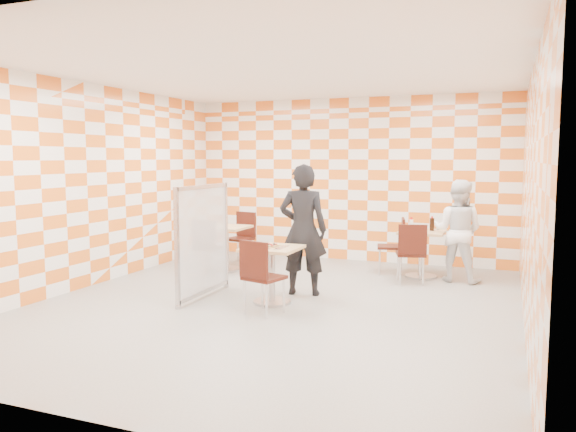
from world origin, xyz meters
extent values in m
plane|color=gray|center=(0.00, 0.00, 0.00)|extent=(7.00, 7.00, 0.00)
plane|color=white|center=(0.00, 0.00, 3.00)|extent=(7.00, 7.00, 0.00)
plane|color=white|center=(0.00, 3.50, 1.50)|extent=(6.00, 0.00, 6.00)
plane|color=white|center=(-3.00, 0.00, 1.50)|extent=(0.00, 7.00, 7.00)
plane|color=white|center=(3.00, 0.00, 1.50)|extent=(0.00, 7.00, 7.00)
cube|color=tan|center=(-0.08, 0.07, 0.73)|extent=(0.70, 0.70, 0.04)
cylinder|color=#A5A5AA|center=(-0.08, 0.07, 0.37)|extent=(0.08, 0.08, 0.70)
cylinder|color=#A5A5AA|center=(-0.08, 0.07, 0.01)|extent=(0.50, 0.50, 0.03)
cube|color=tan|center=(1.52, 2.42, 0.73)|extent=(0.70, 0.70, 0.04)
cylinder|color=#A5A5AA|center=(1.52, 2.42, 0.37)|extent=(0.08, 0.08, 0.70)
cylinder|color=#A5A5AA|center=(1.52, 2.42, 0.01)|extent=(0.50, 0.50, 0.03)
cube|color=tan|center=(-1.66, 1.80, 0.73)|extent=(0.70, 0.70, 0.04)
cylinder|color=#A5A5AA|center=(-1.66, 1.80, 0.37)|extent=(0.08, 0.08, 0.70)
cylinder|color=#A5A5AA|center=(-1.66, 1.80, 0.01)|extent=(0.50, 0.50, 0.03)
cube|color=#37120B|center=(0.04, -0.43, 0.45)|extent=(0.51, 0.51, 0.04)
cube|color=#37120B|center=(-0.01, -0.63, 0.70)|extent=(0.42, 0.15, 0.45)
cylinder|color=silver|center=(0.25, -0.31, 0.21)|extent=(0.03, 0.03, 0.43)
cylinder|color=silver|center=(-0.08, -0.23, 0.21)|extent=(0.03, 0.03, 0.43)
cylinder|color=silver|center=(0.16, -0.64, 0.21)|extent=(0.03, 0.03, 0.43)
cylinder|color=silver|center=(-0.17, -0.55, 0.21)|extent=(0.03, 0.03, 0.43)
cube|color=#37120B|center=(1.43, 1.93, 0.45)|extent=(0.52, 0.52, 0.04)
cube|color=#37120B|center=(1.48, 1.73, 0.70)|extent=(0.42, 0.15, 0.45)
cylinder|color=silver|center=(1.55, 2.14, 0.21)|extent=(0.03, 0.03, 0.43)
cylinder|color=silver|center=(1.22, 2.05, 0.21)|extent=(0.03, 0.03, 0.43)
cylinder|color=silver|center=(1.64, 1.81, 0.21)|extent=(0.03, 0.03, 0.43)
cylinder|color=silver|center=(1.31, 1.72, 0.21)|extent=(0.03, 0.03, 0.43)
cube|color=#37120B|center=(1.01, 2.50, 0.45)|extent=(0.50, 0.50, 0.04)
cube|color=#37120B|center=(1.20, 2.55, 0.70)|extent=(0.13, 0.42, 0.45)
cylinder|color=silver|center=(0.80, 2.63, 0.21)|extent=(0.03, 0.03, 0.43)
cylinder|color=silver|center=(0.88, 2.30, 0.21)|extent=(0.03, 0.03, 0.43)
cylinder|color=silver|center=(1.13, 2.71, 0.21)|extent=(0.03, 0.03, 0.43)
cylinder|color=silver|center=(1.21, 2.37, 0.21)|extent=(0.03, 0.03, 0.43)
cube|color=#37120B|center=(-1.69, 1.29, 0.45)|extent=(0.44, 0.44, 0.04)
cube|color=#37120B|center=(-1.68, 1.09, 0.70)|extent=(0.42, 0.06, 0.45)
cylinder|color=silver|center=(-1.53, 1.47, 0.21)|extent=(0.03, 0.03, 0.43)
cylinder|color=silver|center=(-1.87, 1.45, 0.21)|extent=(0.03, 0.03, 0.43)
cylinder|color=silver|center=(-1.51, 1.13, 0.21)|extent=(0.03, 0.03, 0.43)
cylinder|color=silver|center=(-1.85, 1.11, 0.21)|extent=(0.03, 0.03, 0.43)
cube|color=#37120B|center=(-1.70, 2.38, 0.45)|extent=(0.50, 0.50, 0.04)
cube|color=#37120B|center=(-1.66, 2.58, 0.70)|extent=(0.42, 0.12, 0.45)
cylinder|color=silver|center=(-1.90, 2.25, 0.21)|extent=(0.03, 0.03, 0.43)
cylinder|color=silver|center=(-1.57, 2.18, 0.21)|extent=(0.03, 0.03, 0.43)
cylinder|color=silver|center=(-1.83, 2.58, 0.21)|extent=(0.03, 0.03, 0.43)
cylinder|color=silver|center=(-1.50, 2.51, 0.21)|extent=(0.03, 0.03, 0.43)
cube|color=white|center=(-1.07, 0.01, 0.80)|extent=(0.02, 1.30, 1.40)
cube|color=#B2B2B7|center=(-1.07, 0.01, 1.52)|extent=(0.05, 1.30, 0.05)
cube|color=#B2B2B7|center=(-1.07, 0.01, 0.08)|extent=(0.05, 1.30, 0.05)
cube|color=#B2B2B7|center=(-1.07, -0.64, 0.80)|extent=(0.05, 0.05, 1.50)
cylinder|color=#B2B2B7|center=(-1.07, -0.64, 0.03)|extent=(0.08, 0.08, 0.05)
cube|color=#B2B2B7|center=(-1.07, 0.66, 0.80)|extent=(0.05, 0.05, 1.50)
cylinder|color=#B2B2B7|center=(-1.07, 0.66, 0.03)|extent=(0.08, 0.08, 0.05)
imported|color=black|center=(0.14, 0.67, 0.91)|extent=(0.74, 0.56, 1.83)
imported|color=white|center=(2.07, 2.33, 0.79)|extent=(0.86, 0.72, 1.58)
cube|color=silver|center=(-0.08, 0.05, 0.75)|extent=(0.38, 0.34, 0.01)
cone|color=tan|center=(-0.08, 0.05, 0.77)|extent=(0.40, 0.40, 0.02)
cone|color=#F2D88C|center=(-0.08, 0.07, 0.78)|extent=(0.33, 0.33, 0.01)
cylinder|color=maroon|center=(-0.14, -0.05, 0.79)|extent=(0.04, 0.04, 0.01)
cylinder|color=maroon|center=(-0.03, -0.04, 0.79)|extent=(0.04, 0.04, 0.01)
cylinder|color=maroon|center=(-0.08, 0.03, 0.79)|extent=(0.04, 0.04, 0.01)
cylinder|color=maroon|center=(-0.13, 0.08, 0.79)|extent=(0.04, 0.04, 0.01)
cylinder|color=maroon|center=(-0.02, 0.06, 0.79)|extent=(0.04, 0.04, 0.01)
torus|color=black|center=(-0.03, 0.02, 0.79)|extent=(0.03, 0.03, 0.01)
torus|color=black|center=(-0.10, -0.01, 0.79)|extent=(0.03, 0.03, 0.01)
torus|color=black|center=(-0.06, 0.09, 0.79)|extent=(0.03, 0.03, 0.01)
torus|color=black|center=(-0.15, 0.03, 0.79)|extent=(0.03, 0.03, 0.01)
cylinder|color=white|center=(1.33, 2.56, 0.83)|extent=(0.06, 0.06, 0.16)
cylinder|color=red|center=(1.33, 2.56, 0.93)|extent=(0.04, 0.04, 0.04)
cylinder|color=black|center=(1.66, 2.51, 0.85)|extent=(0.07, 0.07, 0.20)
cylinder|color=red|center=(1.66, 2.51, 0.96)|extent=(0.03, 0.03, 0.03)
camera|label=1|loc=(2.78, -6.60, 1.92)|focal=35.00mm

